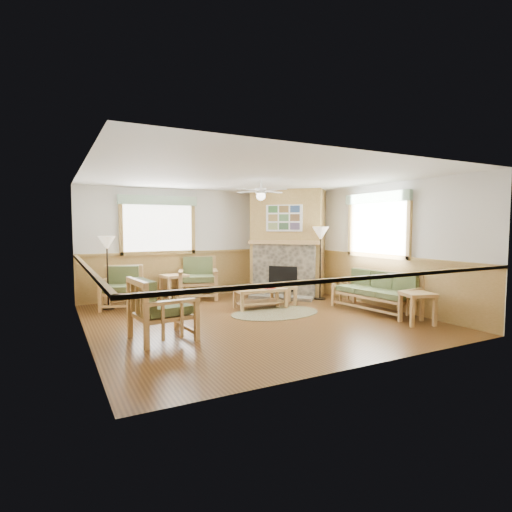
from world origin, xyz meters
name	(u,v)px	position (x,y,z in m)	size (l,w,h in m)	color
floor	(254,319)	(0.00, 0.00, -0.01)	(6.00, 6.00, 0.01)	#553417
ceiling	(254,177)	(0.00, 0.00, 2.70)	(6.00, 6.00, 0.01)	white
wall_back	(201,243)	(0.00, 3.00, 1.35)	(6.00, 0.02, 2.70)	silver
wall_front	(365,261)	(0.00, -3.00, 1.35)	(6.00, 0.02, 2.70)	silver
wall_left	(84,254)	(-3.00, 0.00, 1.35)	(0.02, 6.00, 2.70)	silver
wall_right	(372,245)	(3.00, 0.00, 1.35)	(0.02, 6.00, 2.70)	silver
wainscot	(254,290)	(0.00, 0.00, 0.55)	(6.00, 6.00, 1.10)	#A27F42
fireplace	(288,243)	(2.05, 2.05, 1.35)	(2.20, 2.20, 2.70)	#A27F42
window_back	(158,195)	(-1.10, 2.96, 2.53)	(1.90, 0.16, 1.50)	white
window_right	(379,192)	(2.96, -0.20, 2.53)	(0.16, 1.90, 1.50)	white
ceiling_fan	(261,182)	(0.30, 0.30, 2.66)	(1.24, 1.24, 0.36)	white
sofa	(375,291)	(2.55, -0.57, 0.41)	(0.74, 1.80, 0.83)	tan
armchair_back_left	(122,288)	(-2.11, 2.17, 0.45)	(0.81, 0.81, 0.91)	tan
armchair_back_right	(198,278)	(-0.24, 2.55, 0.51)	(0.91, 0.91, 1.02)	tan
armchair_left	(163,308)	(-1.93, -0.59, 0.49)	(0.87, 0.87, 0.98)	tan
coffee_table	(260,298)	(0.55, 0.79, 0.22)	(1.09, 0.54, 0.44)	tan
end_table_chairs	(174,287)	(-0.84, 2.55, 0.31)	(0.56, 0.54, 0.63)	tan
end_table_sofa	(417,308)	(2.42, -1.77, 0.29)	(0.52, 0.50, 0.58)	tan
footstool	(283,295)	(1.19, 0.88, 0.22)	(0.51, 0.51, 0.44)	tan
braided_rug	(275,313)	(0.59, 0.21, 0.01)	(1.90, 1.90, 0.01)	brown
floor_lamp_left	(108,273)	(-2.38, 2.24, 0.79)	(0.36, 0.36, 1.58)	black
floor_lamp_right	(320,263)	(2.35, 1.06, 0.89)	(0.41, 0.41, 1.78)	black
book_red	(267,287)	(0.70, 0.74, 0.47)	(0.22, 0.30, 0.03)	maroon
book_dark	(253,287)	(0.40, 0.86, 0.46)	(0.20, 0.27, 0.03)	black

